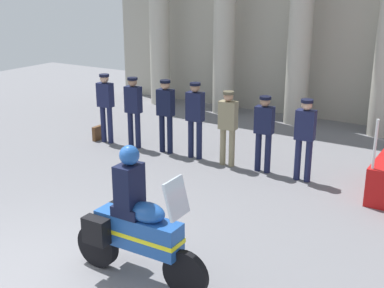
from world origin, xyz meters
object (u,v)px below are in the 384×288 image
motorcycle_with_rider (134,226)px  briefcase_on_ground (98,133)px  officer_in_row_4 (228,122)px  officer_in_row_5 (264,128)px  officer_in_row_0 (106,103)px  officer_in_row_1 (133,107)px  officer_in_row_6 (305,134)px  officer_in_row_3 (195,114)px  officer_in_row_2 (166,110)px

motorcycle_with_rider → briefcase_on_ground: size_ratio=5.81×
officer_in_row_4 → officer_in_row_5: officer_in_row_4 is taller
officer_in_row_0 → officer_in_row_1: 0.82m
officer_in_row_1 → officer_in_row_6: size_ratio=1.02×
motorcycle_with_rider → officer_in_row_4: bearing=102.2°
officer_in_row_1 → officer_in_row_5: bearing=178.1°
officer_in_row_5 → officer_in_row_1: bearing=-1.9°
officer_in_row_3 → motorcycle_with_rider: bearing=108.5°
motorcycle_with_rider → briefcase_on_ground: bearing=135.6°
officer_in_row_4 → officer_in_row_1: bearing=-2.6°
briefcase_on_ground → officer_in_row_3: bearing=2.4°
motorcycle_with_rider → officer_in_row_2: bearing=119.5°
officer_in_row_0 → officer_in_row_2: officer_in_row_2 is taller
officer_in_row_3 → motorcycle_with_rider: size_ratio=0.83×
officer_in_row_3 → officer_in_row_5: (1.67, 0.01, -0.07)m
officer_in_row_1 → officer_in_row_6: officer_in_row_1 is taller
officer_in_row_2 → officer_in_row_4: officer_in_row_2 is taller
officer_in_row_1 → motorcycle_with_rider: motorcycle_with_rider is taller
officer_in_row_1 → motorcycle_with_rider: bearing=124.3°
officer_in_row_2 → officer_in_row_3: (0.78, 0.02, 0.01)m
officer_in_row_3 → officer_in_row_2: bearing=-2.2°
officer_in_row_0 → officer_in_row_1: officer_in_row_0 is taller
officer_in_row_5 → officer_in_row_6: (0.89, -0.04, 0.03)m
officer_in_row_2 → officer_in_row_0: bearing=0.5°
officer_in_row_0 → officer_in_row_1: (0.82, 0.05, -0.01)m
officer_in_row_0 → officer_in_row_4: (3.33, 0.10, -0.04)m
officer_in_row_3 → officer_in_row_6: (2.56, -0.04, -0.04)m
officer_in_row_2 → briefcase_on_ground: bearing=-0.8°
officer_in_row_2 → officer_in_row_6: bearing=176.0°
officer_in_row_4 → officer_in_row_2: bearing=-4.7°
officer_in_row_2 → officer_in_row_5: bearing=176.9°
officer_in_row_0 → officer_in_row_2: (1.70, 0.12, 0.00)m
officer_in_row_6 → officer_in_row_1: bearing=-2.9°
officer_in_row_4 → officer_in_row_3: bearing=-6.9°
officer_in_row_6 → officer_in_row_2: bearing=-4.0°
officer_in_row_4 → officer_in_row_5: size_ratio=1.01×
officer_in_row_1 → officer_in_row_3: 1.66m
officer_in_row_2 → officer_in_row_6: (3.34, -0.02, -0.03)m
officer_in_row_3 → officer_in_row_4: size_ratio=1.05×
officer_in_row_3 → briefcase_on_ground: (-2.82, -0.12, -0.85)m
officer_in_row_4 → officer_in_row_5: bearing=-179.8°
officer_in_row_0 → officer_in_row_6: 5.04m
officer_in_row_5 → motorcycle_with_rider: 4.66m
officer_in_row_0 → officer_in_row_6: bearing=177.5°
officer_in_row_1 → motorcycle_with_rider: (3.55, -4.55, -0.21)m
officer_in_row_2 → briefcase_on_ground: 2.20m
officer_in_row_1 → officer_in_row_5: size_ratio=1.05×
officer_in_row_3 → officer_in_row_5: bearing=176.6°
officer_in_row_2 → officer_in_row_6: officer_in_row_2 is taller
officer_in_row_6 → officer_in_row_3: bearing=-4.5°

